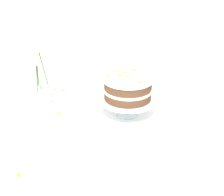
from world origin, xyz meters
name	(u,v)px	position (x,y,z in m)	size (l,w,h in m)	color
dining_table	(102,138)	(0.00, -0.02, 0.65)	(1.40, 1.00, 0.74)	white
linen_napkin	(127,115)	(0.14, 0.05, 0.74)	(0.32, 0.32, 0.00)	white
cake_stand	(127,101)	(0.14, 0.05, 0.82)	(0.29, 0.29, 0.10)	silver
layer_cake	(128,87)	(0.14, 0.05, 0.90)	(0.25, 0.25, 0.12)	brown
flower_vase	(41,85)	(-0.32, 0.18, 0.87)	(0.12, 0.12, 0.33)	silver
loose_petal_0	(19,175)	(-0.33, -0.37, 0.74)	(0.03, 0.02, 0.00)	yellow
loose_petal_1	(59,113)	(-0.22, 0.09, 0.74)	(0.03, 0.02, 0.01)	orange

